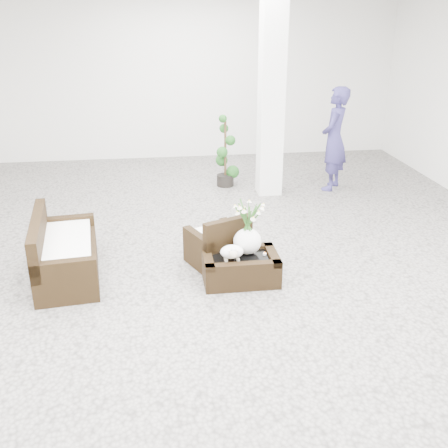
{
  "coord_description": "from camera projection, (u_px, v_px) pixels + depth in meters",
  "views": [
    {
      "loc": [
        -0.82,
        -6.08,
        3.08
      ],
      "look_at": [
        0.0,
        -0.1,
        0.62
      ],
      "focal_mm": 42.55,
      "sensor_mm": 36.0,
      "label": 1
    }
  ],
  "objects": [
    {
      "name": "loveseat",
      "position": [
        66.0,
        247.0,
        6.43
      ],
      "size": [
        0.87,
        1.55,
        0.79
      ],
      "primitive_type": "cube",
      "rotation": [
        0.0,
        0.0,
        1.68
      ],
      "color": "black",
      "rests_on": "ground"
    },
    {
      "name": "planter_narcissus",
      "position": [
        248.0,
        223.0,
        6.31
      ],
      "size": [
        0.44,
        0.44,
        0.8
      ],
      "primitive_type": null,
      "color": "white",
      "rests_on": "coffee_table"
    },
    {
      "name": "sheep_figurine",
      "position": [
        232.0,
        253.0,
        6.21
      ],
      "size": [
        0.28,
        0.23,
        0.21
      ],
      "primitive_type": "ellipsoid",
      "color": "white",
      "rests_on": "coffee_table"
    },
    {
      "name": "shopper",
      "position": [
        334.0,
        139.0,
        9.43
      ],
      "size": [
        0.74,
        0.8,
        1.84
      ],
      "primitive_type": "imported",
      "rotation": [
        0.0,
        0.0,
        -2.15
      ],
      "color": "navy",
      "rests_on": "ground"
    },
    {
      "name": "coffee_table",
      "position": [
        240.0,
        269.0,
        6.42
      ],
      "size": [
        0.9,
        0.6,
        0.31
      ],
      "primitive_type": "cube",
      "color": "black",
      "rests_on": "ground"
    },
    {
      "name": "topiary",
      "position": [
        225.0,
        152.0,
        9.68
      ],
      "size": [
        0.35,
        0.35,
        1.31
      ],
      "primitive_type": null,
      "color": "#194616",
      "rests_on": "ground"
    },
    {
      "name": "armchair",
      "position": [
        217.0,
        238.0,
        6.77
      ],
      "size": [
        0.86,
        0.85,
        0.7
      ],
      "primitive_type": "cube",
      "rotation": [
        0.0,
        0.0,
        3.56
      ],
      "color": "black",
      "rests_on": "ground"
    },
    {
      "name": "column",
      "position": [
        271.0,
        94.0,
        8.9
      ],
      "size": [
        0.4,
        0.4,
        3.5
      ],
      "primitive_type": "cube",
      "color": "white",
      "rests_on": "ground"
    },
    {
      "name": "ground",
      "position": [
        223.0,
        266.0,
        6.84
      ],
      "size": [
        11.0,
        11.0,
        0.0
      ],
      "primitive_type": "plane",
      "color": "gray",
      "rests_on": "ground"
    },
    {
      "name": "tealight",
      "position": [
        265.0,
        254.0,
        6.41
      ],
      "size": [
        0.04,
        0.04,
        0.03
      ],
      "primitive_type": "cylinder",
      "color": "white",
      "rests_on": "coffee_table"
    }
  ]
}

